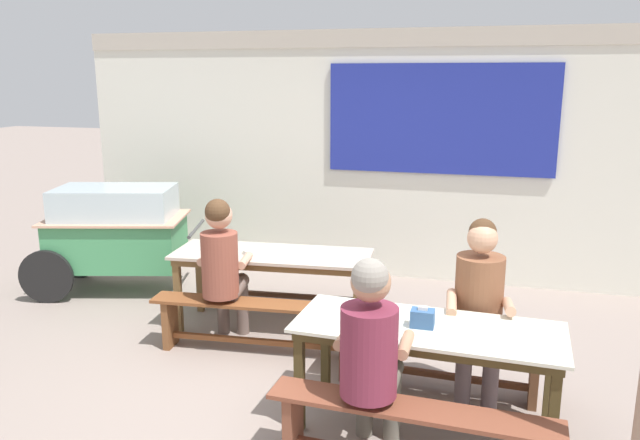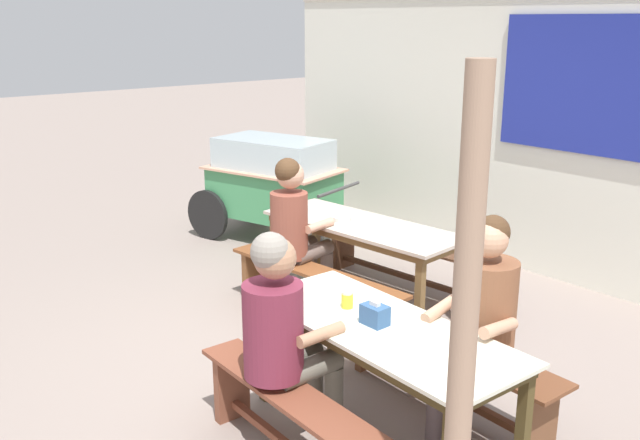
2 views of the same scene
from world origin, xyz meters
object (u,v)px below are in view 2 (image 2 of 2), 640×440
at_px(bench_near_back, 447,364).
at_px(food_cart, 272,180).
at_px(wooden_support_post, 461,378).
at_px(dining_table_near, 382,337).
at_px(soup_bowl, 342,219).
at_px(dining_table_far, 362,232).
at_px(tissue_box, 375,315).
at_px(bench_far_front, 315,287).
at_px(person_right_near_table, 481,313).
at_px(person_left_back_turned, 295,224).
at_px(bench_far_back, 402,255).
at_px(bench_near_front, 302,425).
at_px(condiment_jar, 347,300).
at_px(person_near_front, 283,327).

distance_m(bench_near_back, food_cart, 3.80).
bearing_deg(wooden_support_post, dining_table_near, 146.30).
height_order(soup_bowl, wooden_support_post, wooden_support_post).
bearing_deg(bench_near_back, wooden_support_post, -50.08).
bearing_deg(dining_table_near, dining_table_far, 139.22).
relative_size(tissue_box, wooden_support_post, 0.07).
xyz_separation_m(bench_far_front, person_right_near_table, (1.80, -0.27, 0.45)).
xyz_separation_m(dining_table_near, person_left_back_turned, (-1.80, 0.82, 0.11)).
distance_m(bench_far_front, person_left_back_turned, 0.55).
xyz_separation_m(person_right_near_table, wooden_support_post, (0.82, -1.25, 0.37)).
xyz_separation_m(dining_table_near, bench_near_back, (0.02, 0.57, -0.35)).
relative_size(dining_table_near, soup_bowl, 11.14).
bearing_deg(dining_table_near, bench_far_back, 129.99).
height_order(food_cart, soup_bowl, food_cart).
bearing_deg(bench_far_back, bench_near_front, -57.54).
bearing_deg(person_right_near_table, soup_bowl, 159.44).
relative_size(bench_far_back, bench_far_front, 0.97).
height_order(dining_table_far, wooden_support_post, wooden_support_post).
relative_size(bench_near_front, soup_bowl, 10.79).
relative_size(bench_far_back, condiment_jar, 16.79).
bearing_deg(bench_near_back, food_cart, 159.87).
bearing_deg(bench_near_back, person_near_front, -105.99).
distance_m(bench_far_front, bench_near_front, 1.99).
distance_m(person_near_front, wooden_support_post, 1.48).
xyz_separation_m(dining_table_far, bench_far_back, (-0.05, 0.56, -0.35)).
xyz_separation_m(bench_near_back, wooden_support_post, (1.10, -1.32, 0.83)).
xyz_separation_m(dining_table_near, person_right_near_table, (0.31, 0.50, 0.11)).
bearing_deg(food_cart, condiment_jar, -29.87).
bearing_deg(person_left_back_turned, soup_bowl, 78.19).
distance_m(bench_far_back, soup_bowl, 0.79).
relative_size(person_left_back_turned, condiment_jar, 12.77).
bearing_deg(bench_far_front, soup_bowl, 113.81).
relative_size(person_right_near_table, soup_bowl, 8.46).
bearing_deg(bench_far_front, condiment_jar, -32.22).
height_order(person_near_front, soup_bowl, person_near_front).
xyz_separation_m(bench_far_front, bench_near_back, (1.52, -0.20, -0.01)).
xyz_separation_m(person_left_back_turned, soup_bowl, (0.09, 0.44, -0.01)).
distance_m(bench_far_back, condiment_jar, 2.32).
relative_size(food_cart, condiment_jar, 18.60).
bearing_deg(person_right_near_table, dining_table_near, -121.59).
relative_size(bench_far_front, condiment_jar, 17.28).
height_order(bench_far_back, wooden_support_post, wooden_support_post).
distance_m(dining_table_far, bench_far_front, 0.66).
bearing_deg(person_left_back_turned, bench_far_front, -9.18).
distance_m(bench_far_front, person_right_near_table, 1.88).
distance_m(bench_near_front, soup_bowl, 2.52).
bearing_deg(bench_far_back, dining_table_far, -85.25).
distance_m(bench_near_front, person_right_near_table, 1.20).
bearing_deg(bench_far_front, tissue_box, -28.44).
bearing_deg(soup_bowl, dining_table_far, 25.15).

